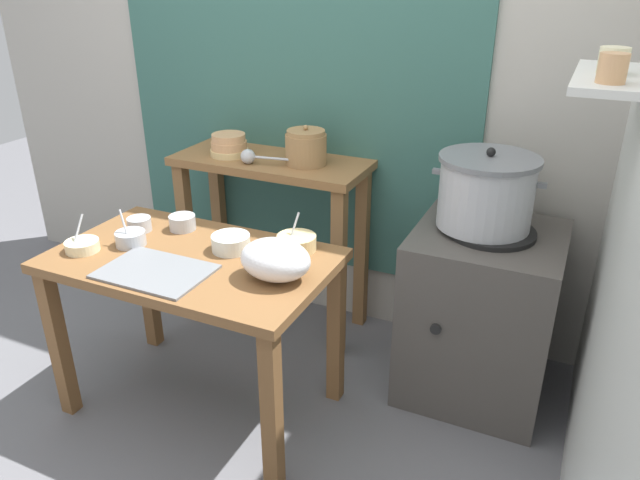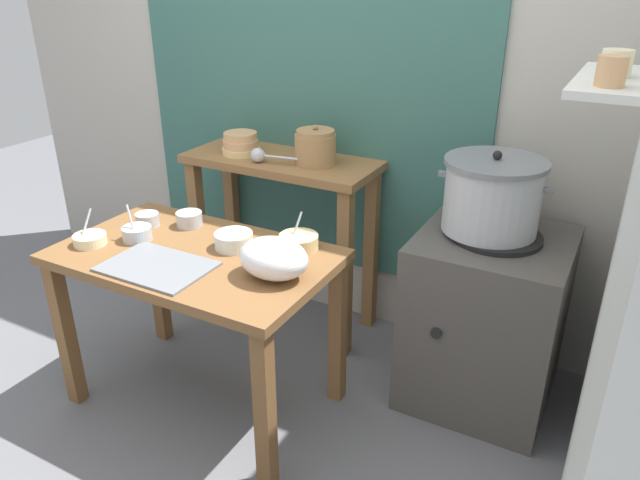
{
  "view_description": "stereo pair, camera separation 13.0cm",
  "coord_description": "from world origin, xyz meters",
  "px_view_note": "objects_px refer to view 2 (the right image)",
  "views": [
    {
      "loc": [
        1.23,
        -1.61,
        1.76
      ],
      "look_at": [
        0.38,
        0.23,
        0.82
      ],
      "focal_mm": 33.59,
      "sensor_mm": 36.0,
      "label": 1
    },
    {
      "loc": [
        1.34,
        -1.55,
        1.76
      ],
      "look_at": [
        0.38,
        0.23,
        0.82
      ],
      "focal_mm": 33.59,
      "sensor_mm": 36.0,
      "label": 2
    }
  ],
  "objects_px": {
    "serving_tray": "(157,267)",
    "prep_bowl_2": "(189,219)",
    "bowl_stack_enamel": "(241,144)",
    "back_shelf_table": "(282,200)",
    "prep_bowl_4": "(234,240)",
    "steamer_pot": "(492,195)",
    "ladle": "(260,155)",
    "prep_table": "(197,277)",
    "prep_bowl_0": "(137,233)",
    "plastic_bag": "(274,258)",
    "stove_block": "(485,318)",
    "prep_bowl_5": "(299,241)",
    "prep_bowl_3": "(90,239)",
    "prep_bowl_1": "(147,219)",
    "clay_pot": "(315,147)"
  },
  "relations": [
    {
      "from": "ladle",
      "to": "prep_bowl_4",
      "type": "xyz_separation_m",
      "value": [
        0.21,
        -0.52,
        -0.18
      ]
    },
    {
      "from": "prep_bowl_2",
      "to": "ladle",
      "type": "bearing_deg",
      "value": 78.68
    },
    {
      "from": "prep_bowl_3",
      "to": "prep_bowl_5",
      "type": "relative_size",
      "value": 0.9
    },
    {
      "from": "prep_bowl_2",
      "to": "prep_bowl_4",
      "type": "bearing_deg",
      "value": -16.55
    },
    {
      "from": "prep_bowl_2",
      "to": "prep_bowl_0",
      "type": "bearing_deg",
      "value": -112.99
    },
    {
      "from": "bowl_stack_enamel",
      "to": "prep_table",
      "type": "bearing_deg",
      "value": -69.63
    },
    {
      "from": "prep_bowl_1",
      "to": "prep_bowl_2",
      "type": "bearing_deg",
      "value": 29.36
    },
    {
      "from": "serving_tray",
      "to": "plastic_bag",
      "type": "relative_size",
      "value": 1.51
    },
    {
      "from": "stove_block",
      "to": "plastic_bag",
      "type": "relative_size",
      "value": 2.95
    },
    {
      "from": "bowl_stack_enamel",
      "to": "back_shelf_table",
      "type": "bearing_deg",
      "value": 8.86
    },
    {
      "from": "prep_bowl_1",
      "to": "prep_bowl_3",
      "type": "distance_m",
      "value": 0.26
    },
    {
      "from": "prep_bowl_5",
      "to": "serving_tray",
      "type": "bearing_deg",
      "value": -134.11
    },
    {
      "from": "plastic_bag",
      "to": "prep_bowl_2",
      "type": "height_order",
      "value": "plastic_bag"
    },
    {
      "from": "ladle",
      "to": "prep_bowl_4",
      "type": "bearing_deg",
      "value": -67.78
    },
    {
      "from": "clay_pot",
      "to": "prep_bowl_1",
      "type": "bearing_deg",
      "value": -127.43
    },
    {
      "from": "prep_bowl_5",
      "to": "prep_bowl_3",
      "type": "bearing_deg",
      "value": -154.41
    },
    {
      "from": "clay_pot",
      "to": "prep_bowl_0",
      "type": "height_order",
      "value": "clay_pot"
    },
    {
      "from": "steamer_pot",
      "to": "prep_bowl_3",
      "type": "relative_size",
      "value": 3.13
    },
    {
      "from": "plastic_bag",
      "to": "back_shelf_table",
      "type": "bearing_deg",
      "value": 120.01
    },
    {
      "from": "bowl_stack_enamel",
      "to": "serving_tray",
      "type": "height_order",
      "value": "bowl_stack_enamel"
    },
    {
      "from": "stove_block",
      "to": "plastic_bag",
      "type": "xyz_separation_m",
      "value": [
        -0.65,
        -0.63,
        0.41
      ]
    },
    {
      "from": "prep_table",
      "to": "prep_bowl_0",
      "type": "bearing_deg",
      "value": -176.28
    },
    {
      "from": "plastic_bag",
      "to": "bowl_stack_enamel",
      "type": "bearing_deg",
      "value": 131.73
    },
    {
      "from": "plastic_bag",
      "to": "prep_bowl_2",
      "type": "xyz_separation_m",
      "value": [
        -0.58,
        0.22,
        -0.04
      ]
    },
    {
      "from": "back_shelf_table",
      "to": "prep_bowl_4",
      "type": "bearing_deg",
      "value": -75.18
    },
    {
      "from": "steamer_pot",
      "to": "clay_pot",
      "type": "bearing_deg",
      "value": 172.68
    },
    {
      "from": "stove_block",
      "to": "serving_tray",
      "type": "distance_m",
      "value": 1.37
    },
    {
      "from": "clay_pot",
      "to": "prep_bowl_2",
      "type": "relative_size",
      "value": 1.72
    },
    {
      "from": "prep_table",
      "to": "prep_bowl_3",
      "type": "xyz_separation_m",
      "value": [
        -0.42,
        -0.14,
        0.13
      ]
    },
    {
      "from": "prep_table",
      "to": "prep_bowl_4",
      "type": "relative_size",
      "value": 7.17
    },
    {
      "from": "back_shelf_table",
      "to": "steamer_pot",
      "type": "distance_m",
      "value": 1.08
    },
    {
      "from": "prep_table",
      "to": "serving_tray",
      "type": "xyz_separation_m",
      "value": [
        -0.04,
        -0.17,
        0.12
      ]
    },
    {
      "from": "bowl_stack_enamel",
      "to": "serving_tray",
      "type": "relative_size",
      "value": 0.47
    },
    {
      "from": "serving_tray",
      "to": "plastic_bag",
      "type": "xyz_separation_m",
      "value": [
        0.42,
        0.15,
        0.07
      ]
    },
    {
      "from": "prep_bowl_0",
      "to": "prep_bowl_2",
      "type": "distance_m",
      "value": 0.24
    },
    {
      "from": "plastic_bag",
      "to": "prep_bowl_3",
      "type": "relative_size",
      "value": 1.85
    },
    {
      "from": "prep_bowl_4",
      "to": "prep_bowl_3",
      "type": "bearing_deg",
      "value": -154.69
    },
    {
      "from": "prep_bowl_3",
      "to": "back_shelf_table",
      "type": "bearing_deg",
      "value": 67.55
    },
    {
      "from": "steamer_pot",
      "to": "ladle",
      "type": "height_order",
      "value": "steamer_pot"
    },
    {
      "from": "serving_tray",
      "to": "prep_bowl_2",
      "type": "relative_size",
      "value": 3.56
    },
    {
      "from": "clay_pot",
      "to": "prep_bowl_3",
      "type": "height_order",
      "value": "clay_pot"
    },
    {
      "from": "prep_table",
      "to": "plastic_bag",
      "type": "bearing_deg",
      "value": -2.81
    },
    {
      "from": "stove_block",
      "to": "steamer_pot",
      "type": "xyz_separation_m",
      "value": [
        -0.04,
        0.02,
        0.55
      ]
    },
    {
      "from": "prep_bowl_0",
      "to": "stove_block",
      "type": "bearing_deg",
      "value": 25.7
    },
    {
      "from": "plastic_bag",
      "to": "prep_bowl_4",
      "type": "distance_m",
      "value": 0.31
    },
    {
      "from": "stove_block",
      "to": "prep_bowl_5",
      "type": "relative_size",
      "value": 4.95
    },
    {
      "from": "ladle",
      "to": "plastic_bag",
      "type": "height_order",
      "value": "ladle"
    },
    {
      "from": "stove_block",
      "to": "prep_bowl_4",
      "type": "bearing_deg",
      "value": -151.35
    },
    {
      "from": "stove_block",
      "to": "prep_bowl_5",
      "type": "bearing_deg",
      "value": -150.55
    },
    {
      "from": "steamer_pot",
      "to": "ladle",
      "type": "relative_size",
      "value": 1.63
    }
  ]
}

